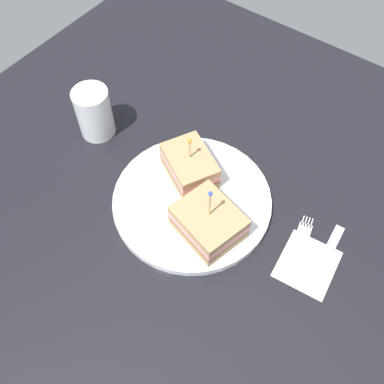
# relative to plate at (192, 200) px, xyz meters

# --- Properties ---
(ground_plane) EXTENTS (1.05, 1.05, 0.02)m
(ground_plane) POSITION_rel_plate_xyz_m (0.00, 0.00, -0.02)
(ground_plane) COLOR black
(plate) EXTENTS (0.27, 0.27, 0.01)m
(plate) POSITION_rel_plate_xyz_m (0.00, 0.00, 0.00)
(plate) COLOR white
(plate) RESTS_ON ground_plane
(sandwich_half_front) EXTENTS (0.11, 0.12, 0.11)m
(sandwich_half_front) POSITION_rel_plate_xyz_m (-0.03, -0.06, 0.03)
(sandwich_half_front) COLOR tan
(sandwich_half_front) RESTS_ON plate
(sandwich_half_back) EXTENTS (0.11, 0.12, 0.09)m
(sandwich_half_back) POSITION_rel_plate_xyz_m (0.04, 0.03, 0.03)
(sandwich_half_back) COLOR tan
(sandwich_half_back) RESTS_ON plate
(drink_glass) EXTENTS (0.07, 0.07, 0.10)m
(drink_glass) POSITION_rel_plate_xyz_m (0.03, 0.24, 0.04)
(drink_glass) COLOR #B74C33
(drink_glass) RESTS_ON ground_plane
(napkin) EXTENTS (0.10, 0.10, 0.00)m
(napkin) POSITION_rel_plate_xyz_m (0.02, -0.22, -0.01)
(napkin) COLOR white
(napkin) RESTS_ON ground_plane
(fork) EXTENTS (0.12, 0.04, 0.00)m
(fork) POSITION_rel_plate_xyz_m (0.05, -0.19, -0.00)
(fork) COLOR silver
(fork) RESTS_ON ground_plane
(knife) EXTENTS (0.13, 0.02, 0.00)m
(knife) POSITION_rel_plate_xyz_m (0.05, -0.23, -0.00)
(knife) COLOR silver
(knife) RESTS_ON ground_plane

